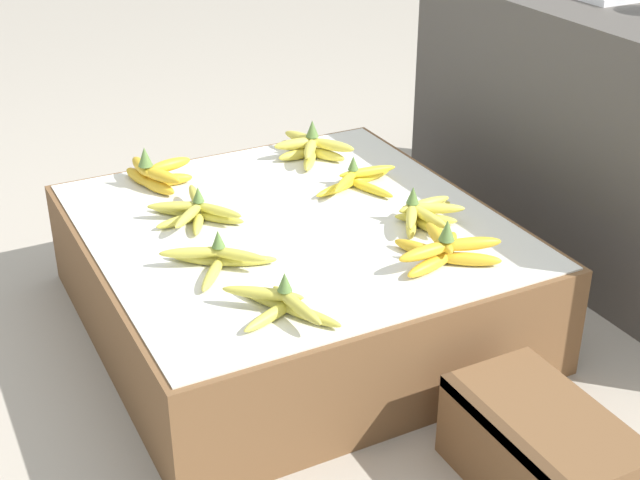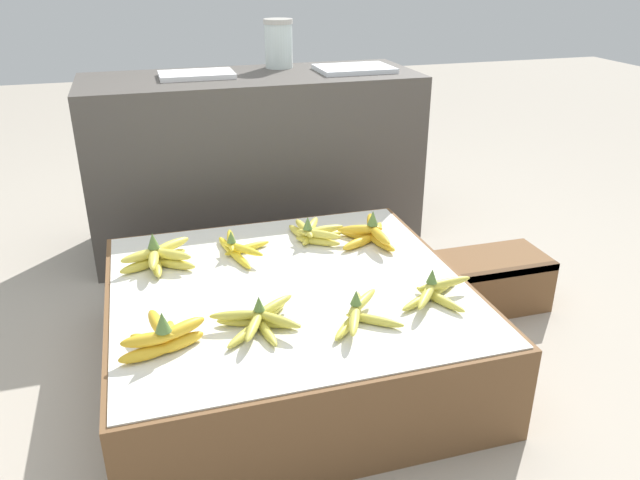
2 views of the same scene
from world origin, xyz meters
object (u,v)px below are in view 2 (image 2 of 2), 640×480
banana_bunch_front_left (162,337)px  banana_bunch_front_midleft (260,320)px  banana_bunch_middle_midright (313,233)px  foam_tray_white (197,75)px  glass_jar (279,43)px  banana_bunch_front_midright (359,313)px  banana_bunch_front_right (435,292)px  banana_bunch_middle_right (369,233)px  banana_bunch_middle_midleft (237,248)px  banana_bunch_middle_left (159,257)px  wooden_crate (491,281)px

banana_bunch_front_left → banana_bunch_front_midleft: bearing=4.9°
banana_bunch_middle_midright → foam_tray_white: foam_tray_white is taller
glass_jar → banana_bunch_front_midright: bearing=-94.9°
glass_jar → banana_bunch_front_right: bearing=-84.7°
banana_bunch_middle_midright → banana_bunch_middle_right: banana_bunch_middle_right is taller
banana_bunch_middle_midleft → banana_bunch_middle_midright: banana_bunch_middle_midright is taller
banana_bunch_front_left → banana_bunch_middle_left: 0.43m
banana_bunch_front_left → banana_bunch_front_right: size_ratio=0.91×
wooden_crate → banana_bunch_front_left: bearing=-161.6°
banana_bunch_front_right → banana_bunch_middle_right: size_ratio=0.96×
banana_bunch_front_left → banana_bunch_middle_midright: (0.50, 0.48, -0.01)m
banana_bunch_middle_left → glass_jar: glass_jar is taller
banana_bunch_front_midleft → banana_bunch_front_right: bearing=0.8°
banana_bunch_middle_left → glass_jar: 1.13m
banana_bunch_front_midright → foam_tray_white: foam_tray_white is taller
wooden_crate → glass_jar: size_ratio=1.93×
wooden_crate → banana_bunch_front_left: size_ratio=1.73×
wooden_crate → foam_tray_white: bearing=137.1°
banana_bunch_front_right → banana_bunch_middle_midright: bearing=114.1°
banana_bunch_middle_left → banana_bunch_middle_midright: 0.48m
banana_bunch_front_left → glass_jar: glass_jar is taller
banana_bunch_front_midright → banana_bunch_middle_midright: bearing=87.3°
banana_bunch_front_midright → glass_jar: bearing=85.1°
foam_tray_white → glass_jar: bearing=19.9°
banana_bunch_middle_left → banana_bunch_middle_midleft: 0.23m
banana_bunch_middle_midright → glass_jar: size_ratio=1.06×
banana_bunch_front_left → banana_bunch_front_right: bearing=2.2°
banana_bunch_front_right → foam_tray_white: bearing=112.3°
banana_bunch_front_midright → foam_tray_white: bearing=101.4°
foam_tray_white → banana_bunch_front_midright: bearing=-78.6°
wooden_crate → banana_bunch_middle_midright: banana_bunch_middle_midright is taller
banana_bunch_middle_left → banana_bunch_front_midright: bearing=-44.5°
banana_bunch_front_left → banana_bunch_front_midright: banana_bunch_front_left is taller
banana_bunch_middle_midleft → banana_bunch_middle_right: bearing=-3.3°
banana_bunch_front_midright → banana_bunch_middle_midleft: bearing=115.8°
banana_bunch_front_right → banana_bunch_middle_left: banana_bunch_middle_left is taller
banana_bunch_middle_left → banana_bunch_middle_right: bearing=-0.5°
wooden_crate → banana_bunch_front_right: bearing=-139.2°
wooden_crate → banana_bunch_front_left: banana_bunch_front_left is taller
banana_bunch_middle_right → glass_jar: glass_jar is taller
banana_bunch_front_midright → banana_bunch_middle_midleft: banana_bunch_front_midright is taller
banana_bunch_front_right → foam_tray_white: foam_tray_white is taller
banana_bunch_front_left → banana_bunch_middle_midleft: (0.25, 0.45, -0.01)m
foam_tray_white → banana_bunch_middle_left: bearing=-106.7°
banana_bunch_front_midright → glass_jar: (0.11, 1.30, 0.48)m
banana_bunch_middle_midleft → foam_tray_white: bearing=90.9°
wooden_crate → glass_jar: (-0.51, 0.92, 0.69)m
banana_bunch_front_right → banana_bunch_middle_right: banana_bunch_middle_right is taller
banana_bunch_middle_right → wooden_crate: bearing=-8.0°
banana_bunch_front_midright → banana_bunch_middle_right: bearing=66.4°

